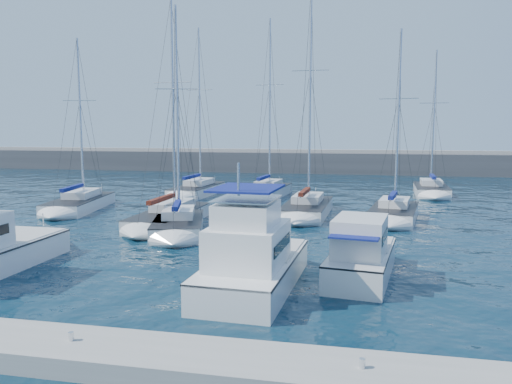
% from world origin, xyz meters
% --- Properties ---
extents(ground, '(220.00, 220.00, 0.00)m').
position_xyz_m(ground, '(0.00, 0.00, 0.00)').
color(ground, black).
rests_on(ground, ground).
extents(breakwater, '(160.00, 6.00, 4.45)m').
position_xyz_m(breakwater, '(0.00, 52.00, 1.05)').
color(breakwater, '#424244').
rests_on(breakwater, ground).
extents(dock, '(40.00, 2.20, 0.60)m').
position_xyz_m(dock, '(0.00, -11.00, 0.30)').
color(dock, gray).
rests_on(dock, ground).
extents(dock_cleat_centre, '(0.16, 0.16, 0.25)m').
position_xyz_m(dock_cleat_centre, '(0.00, -11.00, 0.72)').
color(dock_cleat_centre, silver).
rests_on(dock_cleat_centre, dock).
extents(dock_cleat_near_stbd, '(0.16, 0.16, 0.25)m').
position_xyz_m(dock_cleat_near_stbd, '(8.00, -11.00, 0.72)').
color(dock_cleat_near_stbd, silver).
rests_on(dock_cleat_near_stbd, dock).
extents(motor_yacht_stbd_inner, '(3.63, 8.05, 4.69)m').
position_xyz_m(motor_yacht_stbd_inner, '(3.66, -3.82, 1.13)').
color(motor_yacht_stbd_inner, white).
rests_on(motor_yacht_stbd_inner, ground).
extents(motor_yacht_stbd_outer, '(3.30, 6.60, 3.20)m').
position_xyz_m(motor_yacht_stbd_outer, '(7.99, -1.37, 0.94)').
color(motor_yacht_stbd_outer, silver).
rests_on(motor_yacht_stbd_outer, ground).
extents(sailboat_mid_a, '(4.40, 8.94, 14.01)m').
position_xyz_m(sailboat_mid_a, '(-14.26, 13.18, 0.51)').
color(sailboat_mid_a, white).
rests_on(sailboat_mid_a, ground).
extents(sailboat_mid_b, '(3.16, 8.92, 15.45)m').
position_xyz_m(sailboat_mid_b, '(-4.78, 8.79, 0.52)').
color(sailboat_mid_b, silver).
rests_on(sailboat_mid_b, ground).
extents(sailboat_mid_c, '(4.74, 7.35, 14.31)m').
position_xyz_m(sailboat_mid_c, '(-3.18, 6.04, 0.54)').
color(sailboat_mid_c, white).
rests_on(sailboat_mid_c, ground).
extents(sailboat_mid_d, '(3.50, 8.43, 17.47)m').
position_xyz_m(sailboat_mid_d, '(4.02, 14.35, 0.55)').
color(sailboat_mid_d, silver).
rests_on(sailboat_mid_d, ground).
extents(sailboat_mid_e, '(4.11, 7.34, 13.78)m').
position_xyz_m(sailboat_mid_e, '(10.34, 13.43, 0.52)').
color(sailboat_mid_e, white).
rests_on(sailboat_mid_e, ground).
extents(sailboat_back_a, '(3.61, 8.62, 16.57)m').
position_xyz_m(sailboat_back_a, '(-7.81, 23.79, 0.54)').
color(sailboat_back_a, white).
rests_on(sailboat_back_a, ground).
extents(sailboat_back_b, '(3.86, 8.05, 17.23)m').
position_xyz_m(sailboat_back_b, '(-0.84, 24.17, 0.56)').
color(sailboat_back_b, silver).
rests_on(sailboat_back_b, ground).
extents(sailboat_back_c, '(3.38, 7.22, 14.43)m').
position_xyz_m(sailboat_back_c, '(14.85, 28.29, 0.53)').
color(sailboat_back_c, white).
rests_on(sailboat_back_c, ground).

